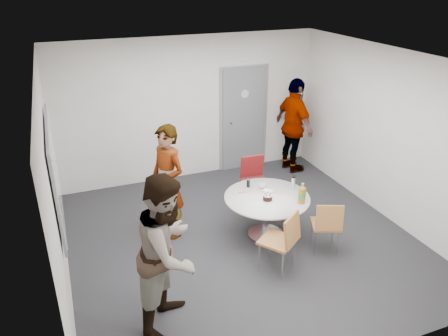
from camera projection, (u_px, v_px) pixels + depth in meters
name	position (u px, v px, depth m)	size (l,w,h in m)	color
floor	(242.00, 239.00, 6.65)	(5.00, 5.00, 0.00)	black
ceiling	(245.00, 60.00, 5.52)	(5.00, 5.00, 0.00)	silver
wall_back	(190.00, 109.00, 8.20)	(5.00, 5.00, 0.00)	silver
wall_left	(53.00, 188.00, 5.26)	(5.00, 5.00, 0.00)	silver
wall_right	(388.00, 135.00, 6.91)	(5.00, 5.00, 0.00)	silver
wall_front	(354.00, 259.00, 3.97)	(5.00, 5.00, 0.00)	silver
door	(244.00, 119.00, 8.69)	(1.02, 0.17, 2.12)	slate
whiteboard	(55.00, 173.00, 5.40)	(0.04, 1.90, 1.25)	gray
table	(269.00, 202.00, 6.53)	(1.28, 1.28, 0.98)	white
chair_near_left	(284.00, 237.00, 5.73)	(0.60, 0.61, 0.89)	#925D2D
chair_near_right	(327.00, 223.00, 6.13)	(0.52, 0.54, 0.83)	#925D2D
chair_far	(254.00, 176.00, 7.41)	(0.46, 0.49, 0.89)	maroon
person_main	(168.00, 182.00, 6.44)	(0.64, 0.42, 1.76)	#A5C6EA
person_left	(168.00, 252.00, 4.77)	(0.91, 0.71, 1.87)	white
person_right	(294.00, 126.00, 8.55)	(1.11, 0.46, 1.89)	black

